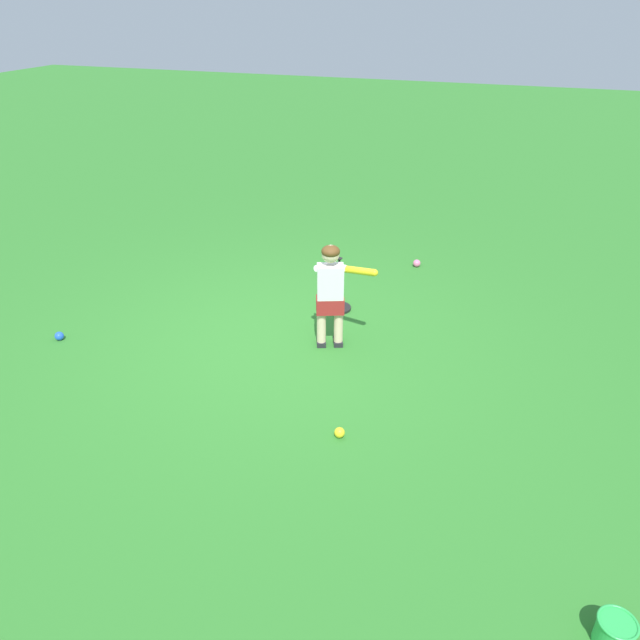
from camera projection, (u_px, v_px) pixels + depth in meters
The scene contains 7 objects.
ground_plane at pixel (278, 341), 6.05m from camera, with size 40.00×40.00×0.00m, color #2D7528.
child_batter at pixel (332, 287), 5.66m from camera, with size 0.62×0.36×1.08m.
play_ball_far_left at pixel (340, 433), 4.73m from camera, with size 0.09×0.09×0.09m, color yellow.
play_ball_center_lawn at pixel (59, 336), 6.04m from camera, with size 0.09×0.09×0.09m, color blue.
play_ball_behind_batter at pixel (417, 263), 7.64m from camera, with size 0.10×0.10×0.10m, color pink.
batting_tee at pixel (339, 301), 6.60m from camera, with size 0.28×0.28×0.62m.
toy_bucket at pixel (615, 632), 3.20m from camera, with size 0.22×0.22×0.19m.
Camera 1 is at (-2.10, 4.75, 3.14)m, focal length 33.23 mm.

